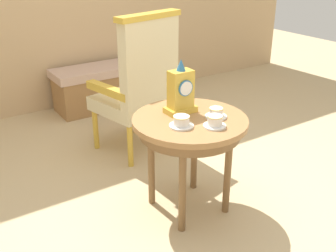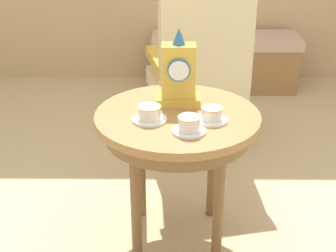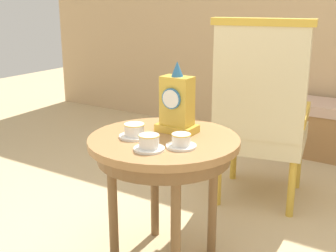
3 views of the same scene
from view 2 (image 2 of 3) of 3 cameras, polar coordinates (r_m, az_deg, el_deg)
ground_plane at (r=2.38m, az=3.11°, el=-12.51°), size 10.00×10.00×0.00m
side_table at (r=2.07m, az=1.10°, el=-0.48°), size 0.70×0.70×0.63m
teacup_left at (r=1.96m, az=-2.19°, el=1.42°), size 0.14×0.14×0.06m
teacup_right at (r=1.86m, az=2.49°, el=0.10°), size 0.13×0.13×0.07m
teacup_center at (r=1.96m, az=5.16°, el=1.28°), size 0.13×0.13×0.06m
mantel_clock at (r=2.08m, az=1.24°, el=6.05°), size 0.19×0.11×0.34m
armchair at (r=2.84m, az=3.78°, el=7.67°), size 0.64×0.63×1.14m
window_bench at (r=4.04m, az=6.65°, el=7.51°), size 1.18×0.40×0.44m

